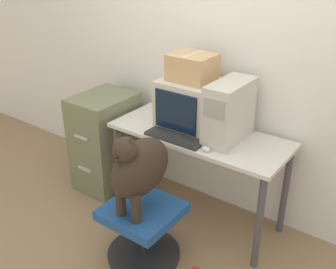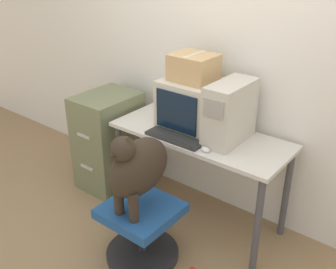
{
  "view_description": "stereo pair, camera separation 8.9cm",
  "coord_description": "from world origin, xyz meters",
  "px_view_note": "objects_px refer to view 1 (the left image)",
  "views": [
    {
      "loc": [
        1.39,
        -2.01,
        2.06
      ],
      "look_at": [
        -0.09,
        0.01,
        0.84
      ],
      "focal_mm": 42.0,
      "sensor_mm": 36.0,
      "label": 1
    },
    {
      "loc": [
        1.46,
        -1.95,
        2.06
      ],
      "look_at": [
        -0.09,
        0.01,
        0.84
      ],
      "focal_mm": 42.0,
      "sensor_mm": 36.0,
      "label": 2
    }
  ],
  "objects_px": {
    "office_chair": "(143,229)",
    "filing_cabinet": "(106,142)",
    "cardboard_box": "(192,67)",
    "keyboard": "(175,137)",
    "pc_tower": "(229,111)",
    "crt_monitor": "(191,104)",
    "dog": "(139,168)"
  },
  "relations": [
    {
      "from": "pc_tower",
      "to": "keyboard",
      "type": "relative_size",
      "value": 0.99
    },
    {
      "from": "office_chair",
      "to": "filing_cabinet",
      "type": "height_order",
      "value": "filing_cabinet"
    },
    {
      "from": "pc_tower",
      "to": "keyboard",
      "type": "bearing_deg",
      "value": -144.22
    },
    {
      "from": "pc_tower",
      "to": "office_chair",
      "type": "distance_m",
      "value": 1.03
    },
    {
      "from": "office_chair",
      "to": "pc_tower",
      "type": "bearing_deg",
      "value": 66.94
    },
    {
      "from": "keyboard",
      "to": "cardboard_box",
      "type": "bearing_deg",
      "value": 96.95
    },
    {
      "from": "office_chair",
      "to": "dog",
      "type": "distance_m",
      "value": 0.51
    },
    {
      "from": "keyboard",
      "to": "pc_tower",
      "type": "bearing_deg",
      "value": 35.78
    },
    {
      "from": "keyboard",
      "to": "cardboard_box",
      "type": "xyz_separation_m",
      "value": [
        -0.03,
        0.26,
        0.46
      ]
    },
    {
      "from": "office_chair",
      "to": "dog",
      "type": "height_order",
      "value": "dog"
    },
    {
      "from": "pc_tower",
      "to": "keyboard",
      "type": "height_order",
      "value": "pc_tower"
    },
    {
      "from": "crt_monitor",
      "to": "cardboard_box",
      "type": "bearing_deg",
      "value": 90.0
    },
    {
      "from": "crt_monitor",
      "to": "pc_tower",
      "type": "bearing_deg",
      "value": -5.2
    },
    {
      "from": "cardboard_box",
      "to": "office_chair",
      "type": "bearing_deg",
      "value": -84.52
    },
    {
      "from": "dog",
      "to": "cardboard_box",
      "type": "bearing_deg",
      "value": 95.34
    },
    {
      "from": "office_chair",
      "to": "filing_cabinet",
      "type": "distance_m",
      "value": 1.07
    },
    {
      "from": "office_chair",
      "to": "filing_cabinet",
      "type": "relative_size",
      "value": 0.6
    },
    {
      "from": "pc_tower",
      "to": "dog",
      "type": "height_order",
      "value": "pc_tower"
    },
    {
      "from": "crt_monitor",
      "to": "keyboard",
      "type": "relative_size",
      "value": 0.96
    },
    {
      "from": "dog",
      "to": "pc_tower",
      "type": "bearing_deg",
      "value": 67.52
    },
    {
      "from": "crt_monitor",
      "to": "pc_tower",
      "type": "relative_size",
      "value": 0.97
    },
    {
      "from": "filing_cabinet",
      "to": "crt_monitor",
      "type": "bearing_deg",
      "value": 8.68
    },
    {
      "from": "crt_monitor",
      "to": "cardboard_box",
      "type": "xyz_separation_m",
      "value": [
        -0.0,
        0.0,
        0.28
      ]
    },
    {
      "from": "office_chair",
      "to": "cardboard_box",
      "type": "relative_size",
      "value": 1.69
    },
    {
      "from": "office_chair",
      "to": "keyboard",
      "type": "bearing_deg",
      "value": 94.59
    },
    {
      "from": "crt_monitor",
      "to": "office_chair",
      "type": "distance_m",
      "value": 0.99
    },
    {
      "from": "office_chair",
      "to": "dog",
      "type": "bearing_deg",
      "value": -90.0
    },
    {
      "from": "crt_monitor",
      "to": "filing_cabinet",
      "type": "relative_size",
      "value": 0.5
    },
    {
      "from": "keyboard",
      "to": "filing_cabinet",
      "type": "height_order",
      "value": "filing_cabinet"
    },
    {
      "from": "keyboard",
      "to": "office_chair",
      "type": "xyz_separation_m",
      "value": [
        0.03,
        -0.43,
        -0.54
      ]
    },
    {
      "from": "pc_tower",
      "to": "office_chair",
      "type": "xyz_separation_m",
      "value": [
        -0.28,
        -0.65,
        -0.75
      ]
    },
    {
      "from": "keyboard",
      "to": "dog",
      "type": "distance_m",
      "value": 0.45
    }
  ]
}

